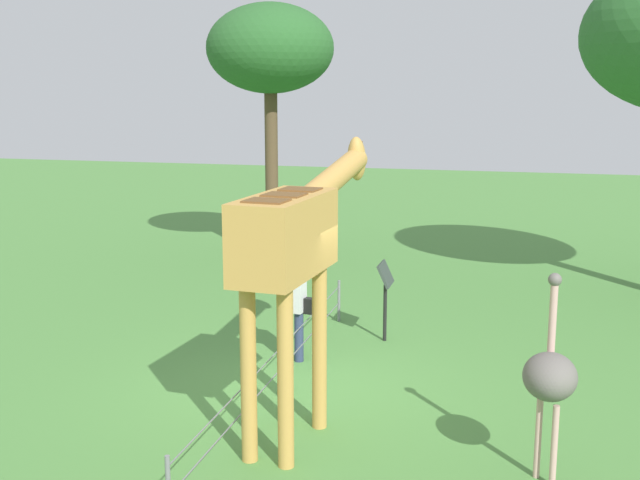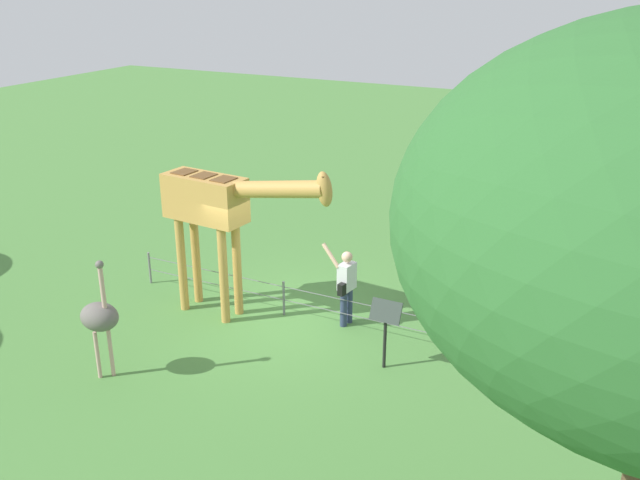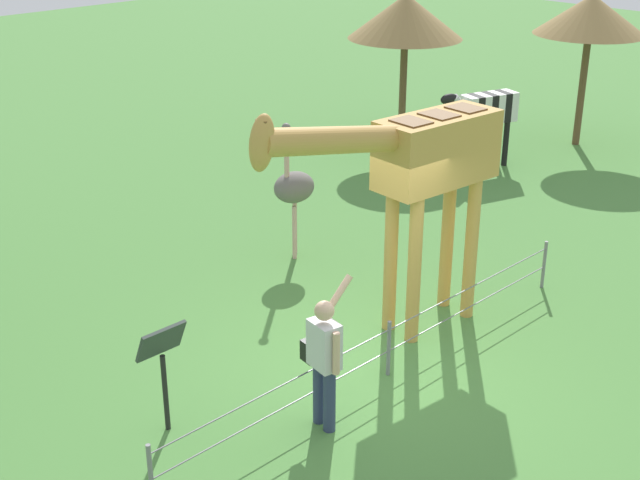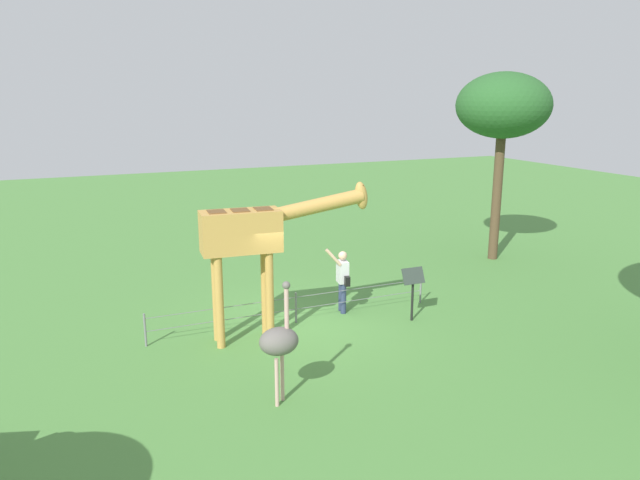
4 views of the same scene
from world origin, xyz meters
name	(u,v)px [view 2 (image 2 of 4)]	position (x,y,z in m)	size (l,w,h in m)	color
ground_plane	(282,316)	(0.00, 0.00, 0.00)	(60.00, 60.00, 0.00)	#4C843D
giraffe	(218,208)	(-1.13, -0.46, 2.34)	(3.83, 0.84, 3.46)	#C69347
visitor	(346,283)	(1.32, 0.30, 0.90)	(0.67, 0.59, 1.72)	navy
ostrich	(100,317)	(-1.64, -3.36, 1.18)	(0.70, 0.56, 2.25)	#CC9E93
info_sign	(386,320)	(2.62, -0.89, 0.95)	(0.56, 0.21, 1.32)	black
wire_fence	(284,297)	(0.00, 0.10, 0.40)	(7.05, 0.05, 0.75)	slate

